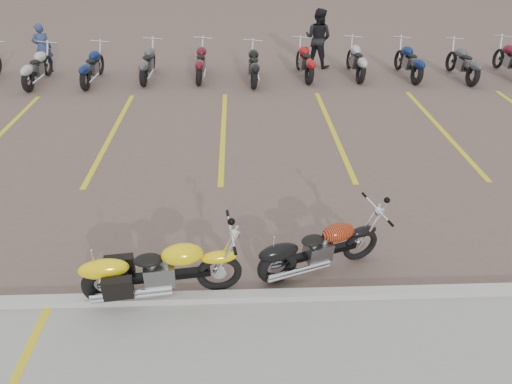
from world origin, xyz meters
TOP-DOWN VIEW (x-y plane):
  - ground at (0.00, 0.00)m, footprint 100.00×100.00m
  - curb at (0.00, -2.00)m, footprint 60.00×0.18m
  - parking_stripes at (0.00, 4.00)m, footprint 38.00×5.50m
  - yellow_cruiser at (-0.76, -1.88)m, footprint 2.20×0.46m
  - flame_cruiser at (1.50, -1.39)m, footprint 1.92×0.79m
  - person_a at (-5.94, 9.27)m, footprint 0.66×0.54m
  - person_b at (3.09, 9.55)m, footprint 1.17×1.11m
  - bg_bike_row at (1.65, 8.19)m, footprint 22.11×2.01m

SIDE VIEW (x-z plane):
  - ground at x=0.00m, z-range 0.00..0.00m
  - parking_stripes at x=0.00m, z-range 0.00..0.01m
  - curb at x=0.00m, z-range 0.00..0.12m
  - flame_cruiser at x=1.50m, z-range 0.00..0.82m
  - yellow_cruiser at x=-0.76m, z-range 0.00..0.91m
  - bg_bike_row at x=1.65m, z-range 0.00..1.10m
  - person_a at x=-5.94m, z-range 0.00..1.57m
  - person_b at x=3.09m, z-range 0.00..1.91m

